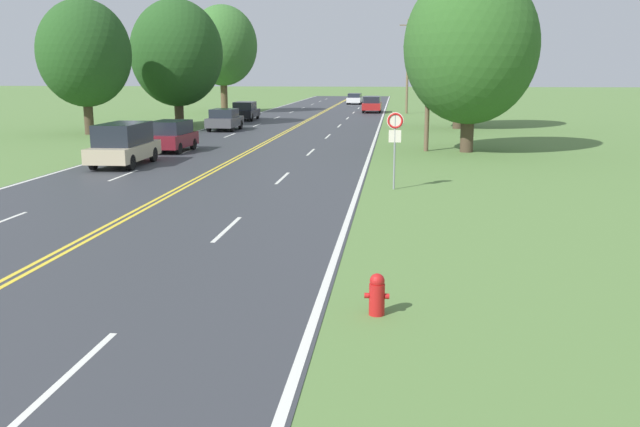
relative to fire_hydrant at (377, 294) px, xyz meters
The scene contains 15 objects.
fire_hydrant is the anchor object (origin of this frame).
traffic_sign 13.14m from the fire_hydrant, 89.01° to the left, with size 0.60×0.10×2.77m.
utility_pole_midground 25.74m from the fire_hydrant, 85.77° to the left, with size 1.80×0.24×7.53m.
utility_pole_far 59.57m from the fire_hydrant, 88.79° to the left, with size 1.80×0.24×9.37m.
tree_left_verge 44.56m from the fire_hydrant, 112.28° to the left, with size 7.10×7.10×9.69m.
tree_behind_sign 26.04m from the fire_hydrant, 81.01° to the left, with size 6.90×6.90×9.42m.
tree_mid_treeline 41.26m from the fire_hydrant, 83.21° to the left, with size 7.41×7.41×10.34m.
tree_right_cluster 61.48m from the fire_hydrant, 106.76° to the left, with size 7.06×7.06×10.90m.
tree_far_back 39.16m from the fire_hydrant, 121.90° to the left, with size 6.15×6.15×8.93m.
car_champagne_van_approaching 21.67m from the fire_hydrant, 123.48° to the left, with size 1.98×4.72×1.92m.
car_maroon_hatchback_mid_near 26.34m from the fire_hydrant, 116.26° to the left, with size 2.07×3.63×1.64m.
car_dark_grey_sedan_mid_far 38.95m from the fire_hydrant, 108.13° to the left, with size 1.92×4.07×1.56m.
car_black_sedan_receding 49.48m from the fire_hydrant, 105.23° to the left, with size 1.98×4.79×1.61m.
car_red_suv_distant 60.67m from the fire_hydrant, 92.20° to the left, with size 1.92×4.60×1.68m.
car_white_hatchback_horizon 79.07m from the fire_hydrant, 93.82° to the left, with size 1.98×3.66×1.42m.
Camera 1 is at (7.77, -0.88, 4.16)m, focal length 38.00 mm.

